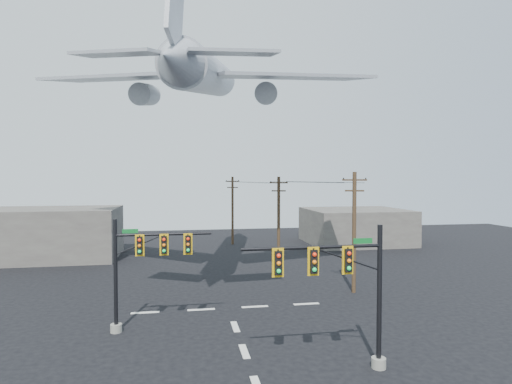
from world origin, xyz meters
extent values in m
cube|color=silver|center=(0.00, 4.00, 0.01)|extent=(0.40, 2.00, 0.01)
cube|color=silver|center=(0.00, 8.00, 0.01)|extent=(0.40, 2.00, 0.01)
cube|color=silver|center=(-6.00, 12.00, 0.01)|extent=(2.00, 0.40, 0.01)
cube|color=silver|center=(-2.00, 12.00, 0.01)|extent=(2.00, 0.40, 0.01)
cube|color=silver|center=(2.00, 12.00, 0.01)|extent=(2.00, 0.40, 0.01)
cube|color=silver|center=(6.00, 12.00, 0.01)|extent=(2.00, 0.40, 0.01)
cylinder|color=gray|center=(6.44, 0.77, 0.26)|extent=(0.73, 0.73, 0.52)
cylinder|color=black|center=(6.44, 0.77, 3.66)|extent=(0.25, 0.25, 7.33)
cylinder|color=black|center=(2.90, 0.77, 6.28)|extent=(7.08, 0.17, 0.17)
cylinder|color=black|center=(4.67, 0.77, 5.65)|extent=(3.75, 0.08, 0.08)
cube|color=black|center=(4.67, 0.61, 5.62)|extent=(0.36, 0.31, 1.15)
cube|color=#DFA70D|center=(4.67, 0.63, 5.62)|extent=(0.58, 0.04, 1.41)
sphere|color=red|center=(4.67, 0.43, 5.99)|extent=(0.21, 0.21, 0.21)
sphere|color=orange|center=(4.67, 0.43, 5.62)|extent=(0.21, 0.21, 0.21)
sphere|color=#0DD655|center=(4.67, 0.43, 5.26)|extent=(0.21, 0.21, 0.21)
cube|color=black|center=(2.90, 0.61, 5.62)|extent=(0.36, 0.31, 1.15)
cube|color=#DFA70D|center=(2.90, 0.63, 5.62)|extent=(0.58, 0.04, 1.41)
sphere|color=red|center=(2.90, 0.43, 5.99)|extent=(0.21, 0.21, 0.21)
sphere|color=orange|center=(2.90, 0.43, 5.62)|extent=(0.21, 0.21, 0.21)
sphere|color=#0DD655|center=(2.90, 0.43, 5.26)|extent=(0.21, 0.21, 0.21)
cube|color=black|center=(1.13, 0.61, 5.62)|extent=(0.36, 0.31, 1.15)
cube|color=#DFA70D|center=(1.13, 0.63, 5.62)|extent=(0.58, 0.04, 1.41)
sphere|color=red|center=(1.13, 0.43, 5.99)|extent=(0.21, 0.21, 0.21)
sphere|color=orange|center=(1.13, 0.43, 5.62)|extent=(0.21, 0.21, 0.21)
sphere|color=#0DD655|center=(1.13, 0.43, 5.26)|extent=(0.21, 0.21, 0.21)
cube|color=#0D6123|center=(5.50, 0.71, 6.54)|extent=(0.99, 0.04, 0.27)
cylinder|color=gray|center=(-7.47, 8.35, 0.25)|extent=(0.71, 0.71, 0.51)
cylinder|color=black|center=(-7.47, 8.35, 3.56)|extent=(0.24, 0.24, 7.11)
cylinder|color=black|center=(-4.49, 8.35, 6.10)|extent=(5.97, 0.16, 0.16)
cylinder|color=black|center=(-5.98, 8.35, 5.49)|extent=(3.22, 0.08, 0.08)
cube|color=black|center=(-5.98, 8.19, 5.46)|extent=(0.35, 0.30, 1.12)
cube|color=#DFA70D|center=(-5.98, 8.21, 5.46)|extent=(0.56, 0.04, 1.37)
sphere|color=red|center=(-5.98, 8.02, 5.81)|extent=(0.20, 0.20, 0.20)
sphere|color=orange|center=(-5.98, 8.02, 5.46)|extent=(0.20, 0.20, 0.20)
sphere|color=#0DD655|center=(-5.98, 8.02, 5.10)|extent=(0.20, 0.20, 0.20)
cube|color=black|center=(-4.49, 8.19, 5.46)|extent=(0.35, 0.30, 1.12)
cube|color=#DFA70D|center=(-4.49, 8.21, 5.46)|extent=(0.56, 0.04, 1.37)
sphere|color=red|center=(-4.49, 8.02, 5.81)|extent=(0.20, 0.20, 0.20)
sphere|color=orange|center=(-4.49, 8.02, 5.46)|extent=(0.20, 0.20, 0.20)
sphere|color=#0DD655|center=(-4.49, 8.02, 5.10)|extent=(0.20, 0.20, 0.20)
cube|color=black|center=(-3.00, 8.19, 5.46)|extent=(0.35, 0.30, 1.12)
cube|color=#DFA70D|center=(-3.00, 8.21, 5.46)|extent=(0.56, 0.04, 1.37)
sphere|color=red|center=(-3.00, 8.02, 5.81)|extent=(0.20, 0.20, 0.20)
sphere|color=orange|center=(-3.00, 8.02, 5.46)|extent=(0.20, 0.20, 0.20)
sphere|color=#0DD655|center=(-3.00, 8.02, 5.10)|extent=(0.20, 0.20, 0.20)
cube|color=#0D6123|center=(-6.56, 8.29, 6.35)|extent=(0.97, 0.04, 0.26)
cylinder|color=#442E1D|center=(10.89, 14.46, 5.08)|extent=(0.34, 0.34, 10.17)
cube|color=#442E1D|center=(10.89, 14.46, 9.49)|extent=(1.93, 0.90, 0.14)
cube|color=#442E1D|center=(10.89, 14.46, 8.58)|extent=(1.51, 0.73, 0.14)
cylinder|color=black|center=(10.06, 14.80, 9.60)|extent=(0.11, 0.11, 0.14)
cylinder|color=black|center=(10.89, 14.46, 9.60)|extent=(0.11, 0.11, 0.14)
cylinder|color=black|center=(11.73, 14.11, 9.60)|extent=(0.11, 0.11, 0.14)
cylinder|color=#442E1D|center=(7.02, 25.76, 4.89)|extent=(0.33, 0.33, 9.78)
cube|color=#442E1D|center=(7.02, 25.76, 9.12)|extent=(1.89, 0.85, 0.13)
cube|color=#442E1D|center=(7.02, 25.76, 8.24)|extent=(1.48, 0.69, 0.13)
cylinder|color=black|center=(6.21, 26.09, 9.23)|extent=(0.11, 0.11, 0.13)
cylinder|color=black|center=(7.02, 25.76, 9.23)|extent=(0.11, 0.11, 0.13)
cylinder|color=black|center=(7.84, 25.44, 9.23)|extent=(0.11, 0.11, 0.13)
cylinder|color=#442E1D|center=(3.96, 41.92, 4.90)|extent=(0.33, 0.33, 9.79)
cube|color=#442E1D|center=(3.96, 41.92, 9.12)|extent=(1.98, 0.61, 0.13)
cube|color=#442E1D|center=(3.96, 41.92, 8.23)|extent=(1.54, 0.50, 0.13)
cylinder|color=black|center=(3.09, 42.14, 9.24)|extent=(0.11, 0.11, 0.13)
cylinder|color=black|center=(3.96, 41.92, 9.24)|extent=(0.11, 0.11, 0.13)
cylinder|color=black|center=(4.82, 41.71, 9.24)|extent=(0.11, 0.11, 0.13)
cylinder|color=black|center=(8.07, 20.11, 9.25)|extent=(3.87, 11.31, 0.03)
cylinder|color=black|center=(4.61, 33.84, 9.07)|extent=(3.11, 16.16, 0.03)
cylinder|color=black|center=(9.85, 20.11, 9.25)|extent=(3.92, 11.31, 0.03)
cylinder|color=black|center=(6.38, 33.84, 9.07)|extent=(3.08, 16.16, 0.03)
cylinder|color=#A6AAB2|center=(-1.10, 20.37, 19.12)|extent=(8.08, 22.82, 7.23)
cone|color=#A6AAB2|center=(1.64, 33.52, 21.40)|extent=(4.58, 6.09, 4.32)
cone|color=#A6AAB2|center=(-3.85, 7.22, 16.83)|extent=(4.23, 5.96, 3.97)
cube|color=#A6AAB2|center=(-9.15, 20.54, 18.53)|extent=(14.48, 12.58, 1.11)
cube|color=#A6AAB2|center=(6.34, 17.31, 18.53)|extent=(15.13, 8.11, 1.11)
cylinder|color=#A6AAB2|center=(-6.58, 21.19, 17.27)|extent=(2.73, 4.15, 2.56)
cylinder|color=#A6AAB2|center=(4.24, 18.93, 17.27)|extent=(2.73, 4.15, 2.56)
cube|color=#A6AAB2|center=(-3.71, 7.87, 20.31)|extent=(1.27, 4.83, 6.27)
cube|color=#A6AAB2|center=(-7.20, 8.47, 17.37)|extent=(6.03, 4.66, 0.60)
cube|color=#A6AAB2|center=(-0.27, 7.02, 17.37)|extent=(5.66, 2.74, 0.60)
cube|color=#646058|center=(-20.00, 35.00, 3.00)|extent=(18.00, 10.00, 6.00)
cube|color=#646058|center=(22.00, 40.00, 2.50)|extent=(14.00, 12.00, 5.00)
camera|label=1|loc=(-3.47, -19.24, 9.73)|focal=30.00mm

